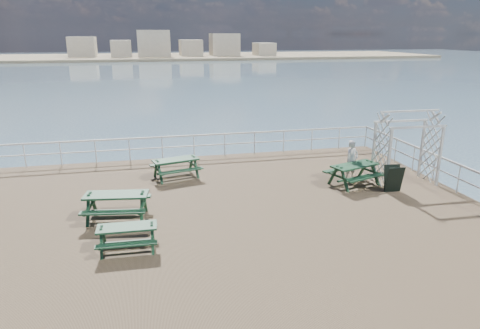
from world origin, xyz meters
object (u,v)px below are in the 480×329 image
Objects in this scene: picnic_table_d at (127,232)px; picnic_table_c at (354,170)px; trellis_arbor at (406,151)px; person at (352,161)px; picnic_table_b at (176,164)px; picnic_table_a at (117,201)px.

picnic_table_c is at bearing 24.18° from picnic_table_d.
trellis_arbor is 1.78× the size of person.
picnic_table_c is (6.64, -2.36, 0.02)m from picnic_table_b.
picnic_table_d is (-1.76, -5.81, -0.08)m from picnic_table_b.
person is at bearing 159.98° from trellis_arbor.
trellis_arbor is (10.40, 3.23, 0.78)m from picnic_table_d.
picnic_table_d is 9.40m from person.
person is (-1.88, 0.73, -0.47)m from trellis_arbor.
picnic_table_c reaches higher than picnic_table_b.
picnic_table_d is 1.00× the size of person.
person reaches higher than picnic_table_a.
person reaches higher than picnic_table_b.
picnic_table_b is 0.74× the size of trellis_arbor.
picnic_table_b reaches higher than picnic_table_d.
picnic_table_d is 10.91m from trellis_arbor.
trellis_arbor is (10.77, 1.09, 0.67)m from picnic_table_a.
trellis_arbor is at bearing 19.11° from picnic_table_d.
person is (8.89, 1.83, 0.20)m from picnic_table_a.
trellis_arbor is at bearing -30.72° from picnic_table_b.
picnic_table_d is at bearing -120.92° from picnic_table_b.
person is (6.76, -1.85, 0.24)m from picnic_table_b.
picnic_table_b is 0.93× the size of picnic_table_c.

